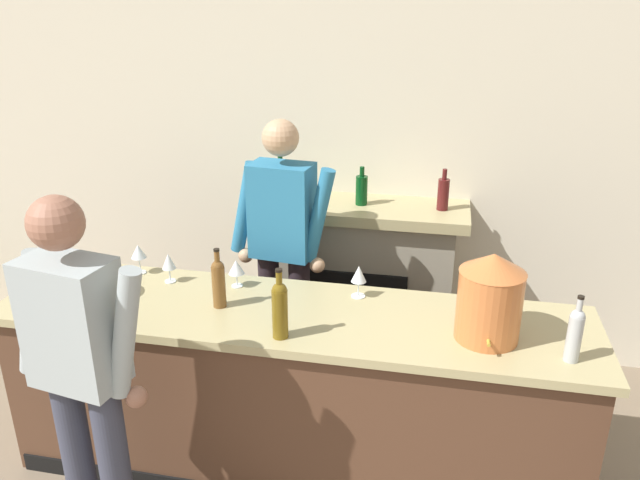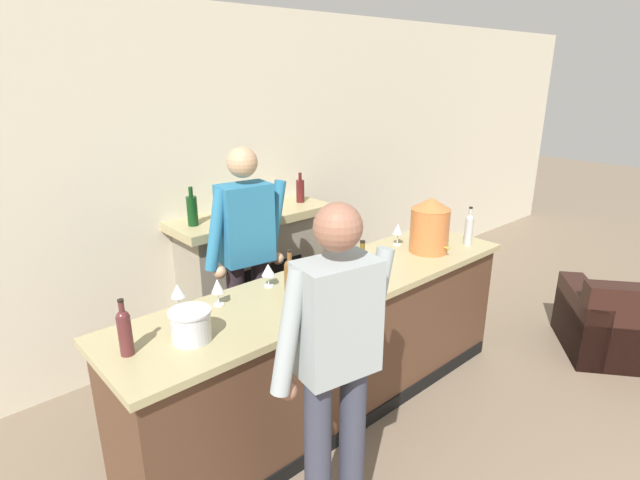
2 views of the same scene
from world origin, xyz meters
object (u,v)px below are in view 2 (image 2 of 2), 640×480
(wine_glass_mid_counter, at_px, (398,229))
(wine_bottle_chardonnay_pale, at_px, (469,228))
(ice_bucket_steel, at_px, (191,325))
(wine_bottle_burgundy_dark, at_px, (125,330))
(wine_glass_back_row, at_px, (268,270))
(person_bartender, at_px, (247,258))
(wine_glass_by_dispenser, at_px, (178,291))
(fireplace_stone, at_px, (254,275))
(wine_glass_front_right, at_px, (342,245))
(wine_glass_front_left, at_px, (218,287))
(wine_bottle_rose_blush, at_px, (362,270))
(wine_bottle_port_short, at_px, (290,277))
(person_customer, at_px, (336,368))
(copper_dispenser, at_px, (430,225))
(armchair_black, at_px, (627,328))

(wine_glass_mid_counter, bearing_deg, wine_bottle_chardonnay_pale, -41.54)
(ice_bucket_steel, bearing_deg, wine_bottle_burgundy_dark, 164.48)
(wine_glass_back_row, bearing_deg, person_bartender, 72.79)
(wine_glass_by_dispenser, relative_size, wine_glass_mid_counter, 0.98)
(fireplace_stone, distance_m, wine_glass_front_right, 1.08)
(wine_glass_front_left, bearing_deg, wine_glass_mid_counter, -0.52)
(wine_glass_by_dispenser, distance_m, wine_glass_back_row, 0.59)
(wine_bottle_rose_blush, bearing_deg, wine_bottle_port_short, 148.76)
(wine_bottle_port_short, height_order, wine_glass_mid_counter, wine_bottle_port_short)
(ice_bucket_steel, height_order, wine_glass_by_dispenser, wine_glass_by_dispenser)
(wine_bottle_port_short, distance_m, wine_glass_front_left, 0.42)
(wine_bottle_burgundy_dark, relative_size, wine_bottle_port_short, 0.93)
(person_customer, bearing_deg, wine_glass_back_row, 71.01)
(person_bartender, height_order, wine_bottle_rose_blush, person_bartender)
(person_customer, height_order, wine_bottle_rose_blush, person_customer)
(person_bartender, bearing_deg, wine_glass_front_left, -137.98)
(wine_bottle_burgundy_dark, relative_size, wine_glass_mid_counter, 1.67)
(ice_bucket_steel, distance_m, wine_glass_back_row, 0.74)
(person_customer, distance_m, copper_dispenser, 1.77)
(fireplace_stone, relative_size, wine_glass_mid_counter, 8.24)
(armchair_black, xyz_separation_m, copper_dispenser, (-1.32, 1.08, 0.91))
(ice_bucket_steel, height_order, wine_bottle_burgundy_dark, wine_bottle_burgundy_dark)
(copper_dispenser, bearing_deg, wine_bottle_chardonnay_pale, -18.73)
(wine_bottle_burgundy_dark, height_order, wine_bottle_rose_blush, wine_bottle_rose_blush)
(wine_bottle_rose_blush, distance_m, wine_glass_mid_counter, 0.96)
(ice_bucket_steel, relative_size, wine_glass_front_right, 1.24)
(wine_glass_front_right, bearing_deg, copper_dispenser, -24.83)
(fireplace_stone, xyz_separation_m, wine_glass_front_right, (0.12, -0.95, 0.49))
(wine_bottle_chardonnay_pale, relative_size, wine_glass_front_right, 1.77)
(person_customer, xyz_separation_m, wine_bottle_burgundy_dark, (-0.65, 0.77, 0.11))
(armchair_black, bearing_deg, wine_bottle_rose_blush, 158.14)
(person_bartender, distance_m, wine_bottle_chardonnay_pale, 1.73)
(wine_bottle_chardonnay_pale, bearing_deg, ice_bucket_steel, 176.90)
(person_customer, bearing_deg, wine_glass_mid_counter, 30.91)
(armchair_black, xyz_separation_m, wine_glass_front_left, (-2.98, 1.34, 0.81))
(person_customer, bearing_deg, wine_bottle_burgundy_dark, 130.14)
(copper_dispenser, bearing_deg, person_bartender, 147.78)
(ice_bucket_steel, xyz_separation_m, wine_glass_front_right, (1.34, 0.29, 0.04))
(wine_glass_front_left, bearing_deg, wine_bottle_port_short, -30.51)
(ice_bucket_steel, relative_size, wine_bottle_chardonnay_pale, 0.70)
(wine_bottle_rose_blush, bearing_deg, wine_glass_mid_counter, 26.50)
(copper_dispenser, bearing_deg, armchair_black, -39.34)
(copper_dispenser, distance_m, ice_bucket_steel, 1.98)
(fireplace_stone, xyz_separation_m, wine_bottle_port_short, (-0.55, -1.19, 0.51))
(copper_dispenser, height_order, wine_bottle_rose_blush, copper_dispenser)
(wine_glass_by_dispenser, bearing_deg, ice_bucket_steel, -106.81)
(fireplace_stone, distance_m, wine_glass_front_left, 1.42)
(wine_glass_front_right, distance_m, wine_glass_by_dispenser, 1.25)
(fireplace_stone, height_order, person_customer, person_customer)
(fireplace_stone, xyz_separation_m, wine_glass_by_dispenser, (-1.12, -0.91, 0.50))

